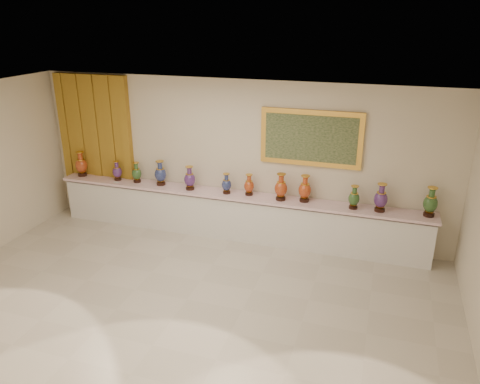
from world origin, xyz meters
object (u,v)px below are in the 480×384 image
at_px(counter, 234,216).
at_px(vase_0, 81,165).
at_px(vase_2, 137,173).
at_px(vase_1, 117,172).

distance_m(counter, vase_0, 3.42).
xyz_separation_m(counter, vase_2, (-2.06, 0.01, 0.65)).
xyz_separation_m(counter, vase_1, (-2.49, -0.01, 0.64)).
bearing_deg(vase_2, counter, -0.22).
relative_size(counter, vase_2, 17.66).
bearing_deg(counter, vase_1, -179.86).
relative_size(counter, vase_1, 18.13).
bearing_deg(vase_0, vase_1, -0.72).
height_order(counter, vase_1, vase_1).
bearing_deg(vase_1, vase_0, 179.28).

